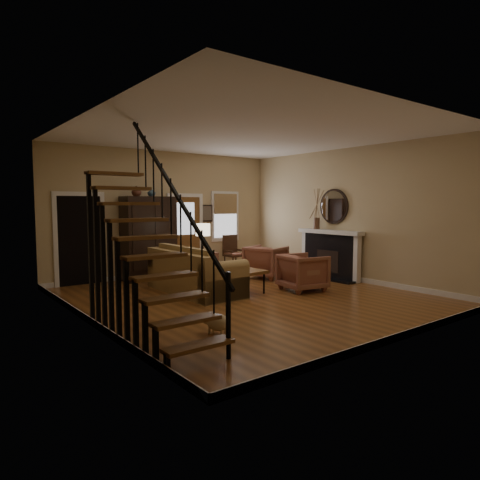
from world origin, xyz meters
TOP-DOWN VIEW (x-y plane):
  - room at (-0.41, 1.76)m, footprint 7.00×7.33m
  - staircase at (-2.78, -1.30)m, footprint 0.94×2.80m
  - fireplace at (3.13, 0.50)m, footprint 0.33×1.95m
  - armoire at (-0.70, 3.15)m, footprint 1.30×0.60m
  - vase_a at (-1.05, 3.05)m, footprint 0.24×0.24m
  - vase_b at (-0.65, 3.05)m, footprint 0.20×0.20m
  - sofa at (-0.62, 1.06)m, footprint 1.07×2.46m
  - coffee_table at (0.14, 0.61)m, footprint 0.85×1.36m
  - bowl at (0.19, 0.76)m, footprint 0.45×0.45m
  - books at (0.02, 0.31)m, footprint 0.24×0.33m
  - armchair_left at (1.40, -0.20)m, footprint 1.03×1.01m
  - armchair_right at (1.81, 1.53)m, footprint 1.17×1.16m
  - floor_lamp at (-0.10, 1.54)m, footprint 0.34×0.34m
  - side_chair at (1.85, 2.95)m, footprint 0.54×0.54m
  - dog at (-1.91, -1.69)m, footprint 0.39×0.49m

SIDE VIEW (x-z plane):
  - dog at x=-1.91m, z-range 0.00..0.31m
  - coffee_table at x=0.14m, z-range 0.00..0.50m
  - armchair_left at x=1.40m, z-range 0.00..0.81m
  - armchair_right at x=1.81m, z-range 0.00..0.84m
  - sofa at x=-0.62m, z-range 0.00..0.92m
  - side_chair at x=1.85m, z-range 0.00..1.02m
  - books at x=0.02m, z-range 0.50..0.57m
  - bowl at x=0.19m, z-range 0.50..0.61m
  - floor_lamp at x=-0.10m, z-range 0.00..1.46m
  - fireplace at x=3.13m, z-range -0.41..1.89m
  - armoire at x=-0.70m, z-range 0.00..2.10m
  - room at x=-0.41m, z-range -0.14..3.16m
  - staircase at x=-2.78m, z-range 0.00..3.20m
  - vase_b at x=-0.65m, z-range 2.10..2.31m
  - vase_a at x=-1.05m, z-range 2.10..2.35m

